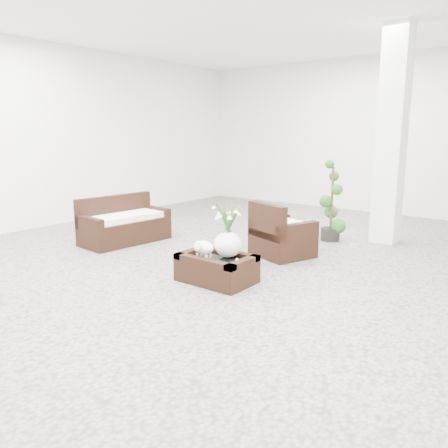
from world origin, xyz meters
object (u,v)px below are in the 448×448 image
Objects in this scene: coffee_table at (217,269)px; topiary at (332,202)px; loveseat at (125,220)px; armchair at (283,229)px.

coffee_table is 0.67× the size of topiary.
topiary is (2.67, 2.24, 0.29)m from loveseat.
armchair is 0.61× the size of topiary.
topiary reaches higher than loveseat.
armchair is 1.38m from topiary.
coffee_table is at bearing -99.62° from loveseat.
armchair is 2.67m from loveseat.
coffee_table is 0.62× the size of loveseat.
armchair is at bearing -65.64° from loveseat.
topiary is at bearing -76.76° from armchair.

